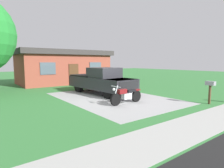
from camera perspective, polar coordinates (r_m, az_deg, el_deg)
name	(u,v)px	position (r m, az deg, el deg)	size (l,w,h in m)	color
ground_plane	(113,98)	(12.16, 0.18, -4.21)	(80.00, 80.00, 0.00)	#357839
driveway_pad	(113,98)	(12.16, 0.18, -4.19)	(5.75, 8.63, 0.01)	#A3A3A3
sidewalk_strip	(205,121)	(8.33, 26.28, -10.07)	(36.00, 1.80, 0.01)	#ABABA6
motorcycle	(126,95)	(10.43, 4.31, -3.42)	(2.21, 0.70, 1.09)	black
pickup_truck	(100,81)	(13.70, -3.53, 1.05)	(2.46, 5.76, 1.90)	black
mailbox	(210,86)	(11.57, 27.56, -0.64)	(0.26, 0.48, 1.26)	#4C3823
neighbor_house	(64,66)	(21.31, -14.45, 5.15)	(9.60, 5.60, 3.50)	brown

